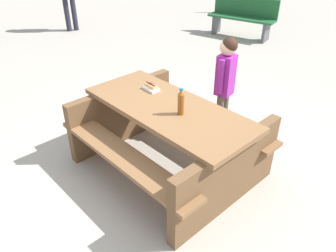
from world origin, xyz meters
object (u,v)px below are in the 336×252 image
at_px(child_in_coat, 226,76).
at_px(park_bench_near, 243,16).
at_px(soda_bottle, 181,102).
at_px(hotdog_tray, 151,87).
at_px(picnic_table, 168,133).

height_order(child_in_coat, park_bench_near, child_in_coat).
bearing_deg(soda_bottle, hotdog_tray, -31.03).
relative_size(soda_bottle, park_bench_near, 0.17).
height_order(soda_bottle, child_in_coat, child_in_coat).
xyz_separation_m(soda_bottle, child_in_coat, (-0.08, -0.97, -0.08)).
xyz_separation_m(hotdog_tray, child_in_coat, (-0.59, -0.66, 0.01)).
bearing_deg(soda_bottle, child_in_coat, -94.93).
height_order(hotdog_tray, park_bench_near, park_bench_near).
bearing_deg(park_bench_near, soda_bottle, 101.07).
bearing_deg(soda_bottle, park_bench_near, -78.93).
relative_size(hotdog_tray, child_in_coat, 0.17).
bearing_deg(child_in_coat, picnic_table, 73.92).
bearing_deg(hotdog_tray, child_in_coat, -131.91).
height_order(soda_bottle, hotdog_tray, soda_bottle).
distance_m(picnic_table, hotdog_tray, 0.53).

